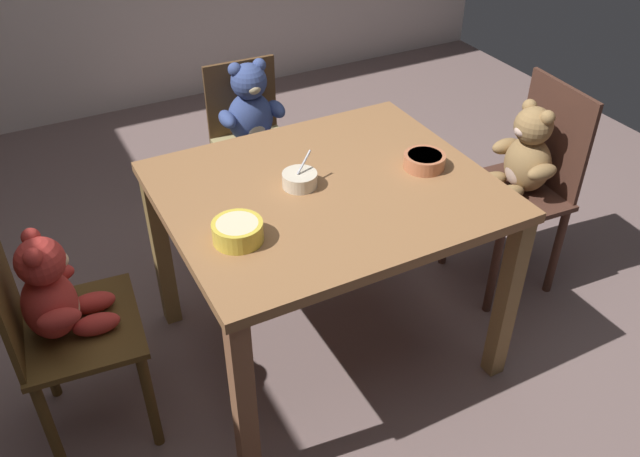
{
  "coord_description": "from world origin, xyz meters",
  "views": [
    {
      "loc": [
        -0.91,
        -1.69,
        1.97
      ],
      "look_at": [
        0.0,
        0.05,
        0.54
      ],
      "focal_mm": 37.33,
      "sensor_mm": 36.0,
      "label": 1
    }
  ],
  "objects_px": {
    "teddy_chair_near_right": "(524,167)",
    "teddy_chair_near_left": "(57,308)",
    "teddy_chair_far_center": "(253,128)",
    "porridge_bowl_terracotta_near_right": "(424,161)",
    "porridge_bowl_cream_center": "(300,179)",
    "porridge_bowl_yellow_near_left": "(238,231)",
    "dining_table": "(327,211)"
  },
  "relations": [
    {
      "from": "porridge_bowl_terracotta_near_right",
      "to": "teddy_chair_far_center",
      "type": "bearing_deg",
      "value": 108.53
    },
    {
      "from": "dining_table",
      "to": "porridge_bowl_cream_center",
      "type": "bearing_deg",
      "value": 150.97
    },
    {
      "from": "teddy_chair_near_right",
      "to": "teddy_chair_near_left",
      "type": "height_order",
      "value": "teddy_chair_near_right"
    },
    {
      "from": "dining_table",
      "to": "porridge_bowl_terracotta_near_right",
      "type": "relative_size",
      "value": 7.43
    },
    {
      "from": "teddy_chair_near_left",
      "to": "porridge_bowl_yellow_near_left",
      "type": "distance_m",
      "value": 0.62
    },
    {
      "from": "porridge_bowl_terracotta_near_right",
      "to": "porridge_bowl_yellow_near_left",
      "type": "height_order",
      "value": "porridge_bowl_yellow_near_left"
    },
    {
      "from": "porridge_bowl_yellow_near_left",
      "to": "teddy_chair_near_right",
      "type": "bearing_deg",
      "value": 6.91
    },
    {
      "from": "teddy_chair_near_right",
      "to": "porridge_bowl_terracotta_near_right",
      "type": "relative_size",
      "value": 6.09
    },
    {
      "from": "teddy_chair_near_left",
      "to": "teddy_chair_far_center",
      "type": "height_order",
      "value": "teddy_chair_far_center"
    },
    {
      "from": "porridge_bowl_terracotta_near_right",
      "to": "porridge_bowl_cream_center",
      "type": "bearing_deg",
      "value": 168.38
    },
    {
      "from": "teddy_chair_near_left",
      "to": "teddy_chair_far_center",
      "type": "xyz_separation_m",
      "value": [
        1.0,
        0.79,
        0.02
      ]
    },
    {
      "from": "teddy_chair_far_center",
      "to": "porridge_bowl_cream_center",
      "type": "height_order",
      "value": "teddy_chair_far_center"
    },
    {
      "from": "teddy_chair_far_center",
      "to": "teddy_chair_near_right",
      "type": "bearing_deg",
      "value": 48.27
    },
    {
      "from": "teddy_chair_near_right",
      "to": "porridge_bowl_terracotta_near_right",
      "type": "height_order",
      "value": "teddy_chair_near_right"
    },
    {
      "from": "dining_table",
      "to": "teddy_chair_near_right",
      "type": "distance_m",
      "value": 0.93
    },
    {
      "from": "dining_table",
      "to": "porridge_bowl_terracotta_near_right",
      "type": "height_order",
      "value": "porridge_bowl_terracotta_near_right"
    },
    {
      "from": "teddy_chair_far_center",
      "to": "porridge_bowl_yellow_near_left",
      "type": "bearing_deg",
      "value": -22.62
    },
    {
      "from": "dining_table",
      "to": "teddy_chair_near_left",
      "type": "distance_m",
      "value": 0.93
    },
    {
      "from": "dining_table",
      "to": "porridge_bowl_terracotta_near_right",
      "type": "bearing_deg",
      "value": -7.35
    },
    {
      "from": "porridge_bowl_cream_center",
      "to": "porridge_bowl_terracotta_near_right",
      "type": "relative_size",
      "value": 0.82
    },
    {
      "from": "teddy_chair_near_left",
      "to": "teddy_chair_far_center",
      "type": "relative_size",
      "value": 0.96
    },
    {
      "from": "teddy_chair_near_left",
      "to": "porridge_bowl_cream_center",
      "type": "relative_size",
      "value": 6.97
    },
    {
      "from": "teddy_chair_near_right",
      "to": "teddy_chair_far_center",
      "type": "distance_m",
      "value": 1.19
    },
    {
      "from": "dining_table",
      "to": "porridge_bowl_yellow_near_left",
      "type": "relative_size",
      "value": 7.06
    },
    {
      "from": "dining_table",
      "to": "porridge_bowl_cream_center",
      "type": "relative_size",
      "value": 9.05
    },
    {
      "from": "teddy_chair_near_right",
      "to": "porridge_bowl_terracotta_near_right",
      "type": "bearing_deg",
      "value": 10.11
    },
    {
      "from": "dining_table",
      "to": "porridge_bowl_yellow_near_left",
      "type": "height_order",
      "value": "porridge_bowl_yellow_near_left"
    },
    {
      "from": "dining_table",
      "to": "teddy_chair_far_center",
      "type": "relative_size",
      "value": 1.25
    },
    {
      "from": "dining_table",
      "to": "porridge_bowl_cream_center",
      "type": "height_order",
      "value": "porridge_bowl_cream_center"
    },
    {
      "from": "teddy_chair_near_right",
      "to": "porridge_bowl_cream_center",
      "type": "distance_m",
      "value": 1.03
    },
    {
      "from": "porridge_bowl_terracotta_near_right",
      "to": "porridge_bowl_yellow_near_left",
      "type": "distance_m",
      "value": 0.75
    },
    {
      "from": "teddy_chair_near_left",
      "to": "teddy_chair_far_center",
      "type": "bearing_deg",
      "value": 44.05
    }
  ]
}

